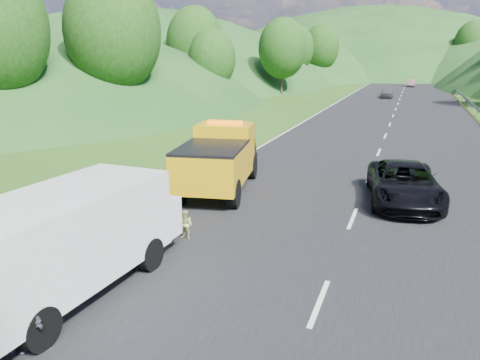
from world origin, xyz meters
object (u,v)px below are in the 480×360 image
at_px(white_van, 67,237).
at_px(child, 186,240).
at_px(worker, 19,353).
at_px(suitcase, 82,219).
at_px(tow_truck, 219,159).
at_px(passing_suv, 402,203).
at_px(woman, 150,218).

relative_size(white_van, child, 7.80).
height_order(worker, suitcase, worker).
relative_size(tow_truck, passing_suv, 1.25).
xyz_separation_m(worker, suitcase, (-3.16, 5.90, 0.29)).
height_order(white_van, child, white_van).
bearing_deg(tow_truck, passing_suv, -3.86).
height_order(tow_truck, suitcase, tow_truck).
relative_size(child, passing_suv, 0.17).
xyz_separation_m(tow_truck, suitcase, (-2.47, -5.56, -1.04)).
bearing_deg(tow_truck, worker, -96.65).
xyz_separation_m(woman, worker, (1.60, -7.44, 0.00)).
relative_size(white_van, suitcase, 12.04).
relative_size(tow_truck, white_van, 0.94).
height_order(tow_truck, woman, tow_truck).
height_order(tow_truck, worker, tow_truck).
distance_m(white_van, suitcase, 4.62).
relative_size(woman, child, 1.86).
xyz_separation_m(tow_truck, child, (1.13, -5.34, -1.34)).
distance_m(suitcase, passing_suv, 11.55).
height_order(tow_truck, child, tow_truck).
bearing_deg(white_van, worker, -72.41).
bearing_deg(tow_truck, suitcase, -124.08).
bearing_deg(woman, white_van, -164.78).
bearing_deg(passing_suv, child, -142.62).
bearing_deg(tow_truck, white_van, -99.44).
height_order(child, passing_suv, passing_suv).
xyz_separation_m(tow_truck, white_van, (0.10, -9.23, 0.06)).
xyz_separation_m(worker, passing_suv, (6.49, 12.24, 0.00)).
bearing_deg(tow_truck, woman, -112.87).
distance_m(white_van, worker, 2.69).
height_order(tow_truck, passing_suv, tow_truck).
bearing_deg(passing_suv, tow_truck, 178.23).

